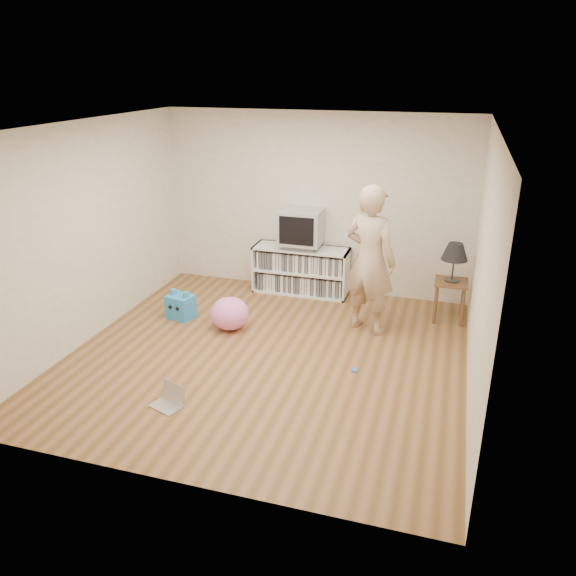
% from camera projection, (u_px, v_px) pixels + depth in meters
% --- Properties ---
extents(ground, '(4.50, 4.50, 0.00)m').
position_uv_depth(ground, '(267.00, 355.00, 6.58)').
color(ground, brown).
rests_on(ground, ground).
extents(walls, '(4.52, 4.52, 2.60)m').
position_uv_depth(walls, '(265.00, 250.00, 6.10)').
color(walls, beige).
rests_on(walls, ground).
extents(ceiling, '(4.50, 4.50, 0.01)m').
position_uv_depth(ceiling, '(263.00, 126.00, 5.62)').
color(ceiling, white).
rests_on(ceiling, walls).
extents(media_unit, '(1.40, 0.45, 0.70)m').
position_uv_depth(media_unit, '(301.00, 270.00, 8.30)').
color(media_unit, white).
rests_on(media_unit, ground).
extents(dvd_deck, '(0.45, 0.35, 0.07)m').
position_uv_depth(dvd_deck, '(301.00, 245.00, 8.14)').
color(dvd_deck, gray).
rests_on(dvd_deck, media_unit).
extents(crt_tv, '(0.60, 0.53, 0.50)m').
position_uv_depth(crt_tv, '(301.00, 226.00, 8.03)').
color(crt_tv, '#A7A7AC').
rests_on(crt_tv, dvd_deck).
extents(side_table, '(0.42, 0.42, 0.55)m').
position_uv_depth(side_table, '(450.00, 291.00, 7.36)').
color(side_table, brown).
rests_on(side_table, ground).
extents(table_lamp, '(0.34, 0.34, 0.52)m').
position_uv_depth(table_lamp, '(455.00, 253.00, 7.16)').
color(table_lamp, '#333333').
rests_on(table_lamp, side_table).
extents(person, '(0.80, 0.67, 1.88)m').
position_uv_depth(person, '(370.00, 260.00, 6.89)').
color(person, tan).
rests_on(person, ground).
extents(laptop, '(0.37, 0.33, 0.21)m').
position_uv_depth(laptop, '(170.00, 399.00, 5.61)').
color(laptop, silver).
rests_on(laptop, ground).
extents(playing_cards, '(0.07, 0.09, 0.02)m').
position_uv_depth(playing_cards, '(354.00, 370.00, 6.25)').
color(playing_cards, '#4A75C7').
rests_on(playing_cards, ground).
extents(plush_blue, '(0.39, 0.34, 0.39)m').
position_uv_depth(plush_blue, '(181.00, 306.00, 7.51)').
color(plush_blue, '#2588D5').
rests_on(plush_blue, ground).
extents(plush_pink, '(0.57, 0.57, 0.42)m').
position_uv_depth(plush_pink, '(230.00, 314.00, 7.18)').
color(plush_pink, '#FF78CC').
rests_on(plush_pink, ground).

